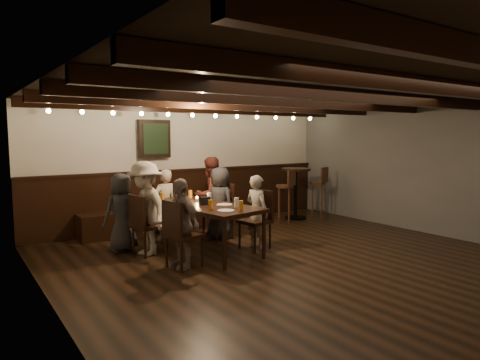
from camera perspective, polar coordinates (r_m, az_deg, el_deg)
room at (r=7.54m, az=-4.10°, el=0.31°), size 7.00×7.00×7.00m
dining_table at (r=6.69m, az=-4.97°, el=-3.76°), size 1.21×2.12×0.75m
chair_left_near at (r=6.73m, az=-12.19°, el=-7.34°), size 0.49×0.49×0.92m
chair_left_far at (r=6.00m, az=-7.60°, el=-8.83°), size 0.49×0.49×0.94m
chair_right_near at (r=7.56m, az=-2.84°, el=-5.62°), size 0.51×0.51×0.97m
chair_right_far at (r=6.92m, az=2.10°, el=-6.79°), size 0.49×0.49×0.94m
person_bench_left at (r=6.96m, az=-15.48°, el=-4.17°), size 0.66×0.49×1.23m
person_bench_centre at (r=7.54m, az=-10.00°, el=-3.26°), size 0.49×0.37×1.23m
person_bench_right at (r=7.94m, az=-4.01°, el=-2.04°), size 0.77×0.64×1.42m
person_left_near at (r=6.63m, az=-12.50°, el=-3.73°), size 0.68×1.00×1.43m
person_left_far at (r=5.91m, az=-7.89°, el=-5.76°), size 0.42×0.77×1.24m
person_right_near at (r=7.52m, az=-2.68°, el=-3.08°), size 0.50×0.68×1.27m
person_right_far at (r=6.88m, az=2.28°, el=-4.26°), size 0.35×0.47×1.19m
pint_a at (r=7.07m, az=-10.33°, el=-2.23°), size 0.07×0.07×0.14m
pint_b at (r=7.33m, az=-6.66°, el=-1.88°), size 0.07×0.07×0.14m
pint_c at (r=6.57m, az=-7.57°, el=-2.81°), size 0.07×0.07×0.14m
pint_d at (r=7.01m, az=-4.10°, el=-2.21°), size 0.07×0.07×0.14m
pint_e at (r=6.19m, az=-3.94°, el=-3.31°), size 0.07×0.07×0.14m
pint_f at (r=6.39m, az=-0.48°, el=-3.00°), size 0.07×0.07×0.14m
pint_g at (r=6.11m, az=0.12°, el=-3.42°), size 0.07×0.07×0.14m
plate_near at (r=6.06m, az=-1.90°, el=-4.10°), size 0.24×0.24×0.01m
plate_far at (r=6.57m, az=-2.10°, el=-3.31°), size 0.24×0.24×0.01m
condiment_caddy at (r=6.64m, az=-4.71°, el=-2.78°), size 0.15×0.10×0.12m
candle at (r=6.99m, az=-5.76°, el=-2.64°), size 0.05×0.05×0.05m
high_top_table at (r=9.36m, az=7.46°, el=-0.75°), size 0.62×0.62×1.11m
bar_stool_left at (r=8.92m, az=5.94°, el=-3.07°), size 0.39×0.40×1.12m
bar_stool_right at (r=9.63m, az=10.28°, el=-2.47°), size 0.38×0.40×1.12m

